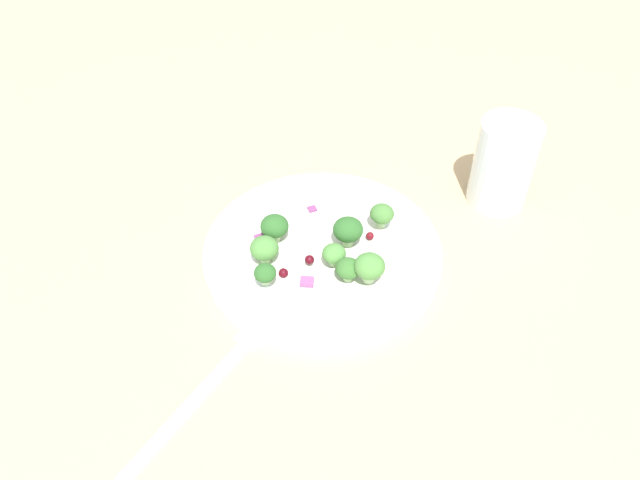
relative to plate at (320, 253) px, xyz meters
The scene contains 20 objects.
ground_plane 2.60cm from the plate, 166.51° to the right, with size 180.00×180.00×2.00cm, color tan.
plate is the anchor object (origin of this frame).
dressing_pool 0.44cm from the plate, 119.74° to the left, with size 13.84×13.84×0.20cm, color white.
broccoli_floret_0 6.92cm from the plate, behind, with size 2.91×2.91×2.94cm.
broccoli_floret_1 5.20cm from the plate, 160.87° to the left, with size 2.37×2.37×2.40cm.
broccoli_floret_2 7.33cm from the plate, 81.00° to the left, with size 2.08×2.08×2.11cm.
broccoli_floret_3 5.24cm from the plate, 19.86° to the left, with size 2.83×2.83×2.86cm.
broccoli_floret_4 3.93cm from the plate, 132.91° to the right, with size 2.99×2.99×3.02cm.
broccoli_floret_5 5.98cm from the plate, 53.94° to the left, with size 2.79×2.79×2.83cm.
broccoli_floret_6 7.37cm from the plate, 115.85° to the right, with size 2.46×2.46×2.49cm.
broccoli_floret_7 3.33cm from the plate, 159.09° to the left, with size 2.30×2.30×2.33cm.
cranberry_0 2.70cm from the plate, 102.28° to the left, with size 0.92×0.92×0.92cm, color #4C0A14.
cranberry_1 5.01cm from the plate, 82.68° to the left, with size 0.94×0.94×0.94cm, color #4C0A14.
cranberry_2 5.30cm from the plate, 126.45° to the right, with size 0.82×0.82×0.82cm, color maroon.
onion_bit_0 5.12cm from the plate, behind, with size 0.97×1.16×0.30cm, color #A35B93.
onion_bit_1 5.90cm from the plate, 44.32° to the right, with size 0.88×0.82×0.31cm, color #843D75.
onion_bit_2 4.67cm from the plate, 110.84° to the left, with size 1.30×1.10×0.57cm, color #934C84.
onion_bit_3 6.09cm from the plate, 27.35° to the left, with size 1.07×1.29×0.52cm, color #843D75.
fork 17.12cm from the plate, 94.96° to the left, with size 3.14×18.68×0.50cm.
water_glass 21.88cm from the plate, 117.01° to the right, with size 6.41×6.41×9.75cm, color silver.
Camera 1 is at (-24.97, 35.21, 46.53)cm, focal length 35.63 mm.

